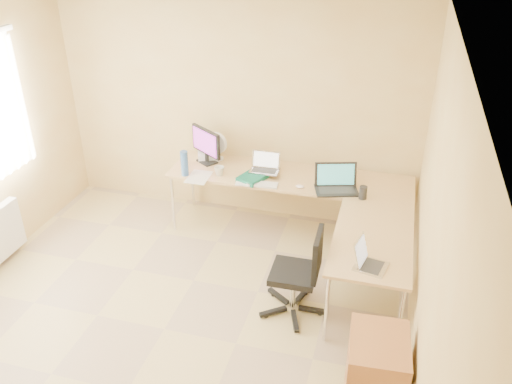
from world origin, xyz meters
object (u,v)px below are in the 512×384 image
(desk_return, at_px, (369,271))
(desk_fan, at_px, (218,147))
(laptop_center, at_px, (265,163))
(mug, at_px, (219,171))
(monitor, at_px, (206,146))
(laptop_return, at_px, (372,257))
(laptop_black, at_px, (337,179))
(water_bottle, at_px, (184,163))
(keyboard, at_px, (257,184))
(office_chair, at_px, (294,266))
(desk_main, at_px, (289,205))
(cabinet, at_px, (375,377))

(desk_return, distance_m, desk_fan, 2.27)
(laptop_center, relative_size, mug, 2.87)
(monitor, distance_m, laptop_center, 0.74)
(laptop_return, bearing_deg, mug, 66.53)
(laptop_black, height_order, water_bottle, water_bottle)
(keyboard, height_order, laptop_return, laptop_return)
(office_chair, bearing_deg, water_bottle, 143.82)
(mug, bearing_deg, water_bottle, -165.63)
(laptop_black, bearing_deg, keyboard, 169.07)
(mug, bearing_deg, laptop_black, -0.92)
(desk_return, xyz_separation_m, water_bottle, (-2.08, 0.72, 0.51))
(laptop_black, xyz_separation_m, laptop_return, (0.45, -1.23, -0.04))
(desk_main, relative_size, laptop_return, 8.89)
(desk_main, height_order, monitor, monitor)
(desk_main, height_order, office_chair, office_chair)
(laptop_black, distance_m, mug, 1.29)
(desk_main, relative_size, laptop_center, 8.47)
(laptop_black, distance_m, water_bottle, 1.65)
(desk_return, height_order, mug, mug)
(desk_return, xyz_separation_m, laptop_center, (-1.24, 0.94, 0.52))
(office_chair, bearing_deg, monitor, 132.53)
(keyboard, bearing_deg, water_bottle, 174.40)
(desk_return, xyz_separation_m, office_chair, (-0.65, -0.29, 0.14))
(mug, xyz_separation_m, water_bottle, (-0.36, -0.09, 0.09))
(monitor, xyz_separation_m, laptop_return, (1.98, -1.53, -0.11))
(mug, distance_m, water_bottle, 0.39)
(monitor, xyz_separation_m, laptop_black, (1.53, -0.30, -0.07))
(laptop_return, bearing_deg, desk_main, 46.84)
(desk_return, distance_m, monitor, 2.32)
(office_chair, bearing_deg, keyboard, 120.79)
(desk_return, xyz_separation_m, laptop_black, (-0.44, 0.79, 0.50))
(monitor, bearing_deg, desk_return, 5.35)
(laptop_black, xyz_separation_m, mug, (-1.28, 0.02, -0.09))
(monitor, distance_m, laptop_return, 2.50)
(desk_main, distance_m, laptop_center, 0.59)
(keyboard, distance_m, desk_fan, 0.79)
(laptop_black, bearing_deg, desk_fan, 146.98)
(desk_return, xyz_separation_m, cabinet, (0.15, -1.25, -0.01))
(water_bottle, relative_size, office_chair, 0.32)
(laptop_center, distance_m, desk_fan, 0.67)
(monitor, height_order, cabinet, monitor)
(laptop_black, bearing_deg, desk_return, -78.09)
(laptop_black, bearing_deg, cabinet, -90.92)
(monitor, relative_size, water_bottle, 1.69)
(desk_fan, distance_m, laptop_return, 2.49)
(monitor, distance_m, mug, 0.40)
(mug, xyz_separation_m, desk_fan, (-0.14, 0.39, 0.11))
(keyboard, bearing_deg, mug, 162.00)
(desk_return, relative_size, mug, 11.94)
(monitor, xyz_separation_m, keyboard, (0.70, -0.39, -0.19))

